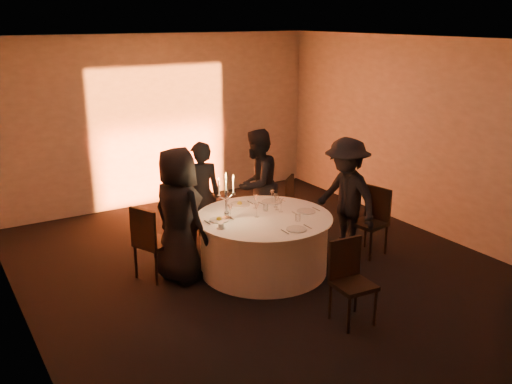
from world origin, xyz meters
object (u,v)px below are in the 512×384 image
guest_back_left (201,195)px  chair_back_left (189,206)px  chair_right (373,217)px  guest_left (178,215)px  chair_back_right (283,201)px  candelabra (226,203)px  coffee_cup (221,226)px  chair_left (150,239)px  banquet_table (264,244)px  guest_back_right (257,184)px  chair_front (350,276)px  guest_right (346,197)px

guest_back_left → chair_back_left: bearing=-35.8°
chair_right → guest_left: 2.80m
chair_back_right → candelabra: bearing=-10.0°
coffee_cup → chair_left: bearing=137.5°
candelabra → chair_back_left: bearing=89.7°
banquet_table → chair_back_right: 1.45m
guest_back_right → coffee_cup: size_ratio=15.30×
chair_back_left → chair_front: 3.00m
banquet_table → guest_back_right: guest_back_right is taller
guest_left → coffee_cup: 0.58m
banquet_table → chair_back_right: bearing=46.2°
chair_back_left → guest_back_left: (0.13, -0.16, 0.20)m
chair_back_left → chair_back_right: chair_back_left is taller
chair_left → guest_right: 2.76m
chair_left → guest_back_left: (1.05, 0.66, 0.24)m
chair_back_right → guest_left: bearing=-21.8°
chair_left → chair_right: (3.02, -0.83, -0.01)m
banquet_table → chair_right: (1.65, -0.29, 0.16)m
chair_right → guest_right: 0.50m
guest_back_right → chair_back_left: bearing=-40.7°
chair_front → guest_back_right: (0.44, 2.69, 0.31)m
guest_left → chair_front: bearing=-166.0°
chair_front → candelabra: bearing=112.5°
chair_right → guest_back_right: bearing=-153.3°
chair_back_left → chair_right: 2.67m
chair_right → guest_back_right: (-1.08, 1.40, 0.30)m
chair_right → chair_front: 2.00m
chair_back_right → chair_front: chair_front is taller
coffee_cup → guest_back_right: bearing=43.9°
guest_back_left → chair_left: bearing=47.6°
chair_back_right → chair_front: size_ratio=0.97×
chair_left → chair_front: (1.50, -2.13, -0.03)m
chair_right → guest_right: (-0.35, 0.19, 0.30)m
chair_back_left → guest_back_right: size_ratio=0.62×
guest_right → guest_left: bearing=-105.1°
chair_back_left → candelabra: 1.24m
guest_back_right → coffee_cup: (-1.25, -1.20, -0.04)m
chair_back_right → guest_back_right: bearing=-48.3°
guest_back_right → coffee_cup: 1.73m
guest_back_left → guest_right: size_ratio=0.94×
chair_back_left → coffee_cup: (-0.23, -1.45, 0.20)m
chair_left → chair_front: bearing=-168.4°
banquet_table → guest_left: (-1.06, 0.34, 0.49)m
chair_back_right → candelabra: 1.77m
guest_left → guest_right: size_ratio=1.03×
chair_back_left → guest_left: guest_left is taller
banquet_table → coffee_cup: coffee_cup is taller
banquet_table → candelabra: (-0.46, 0.17, 0.60)m
chair_back_left → coffee_cup: size_ratio=9.56×
guest_right → chair_right: bearing=57.1°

